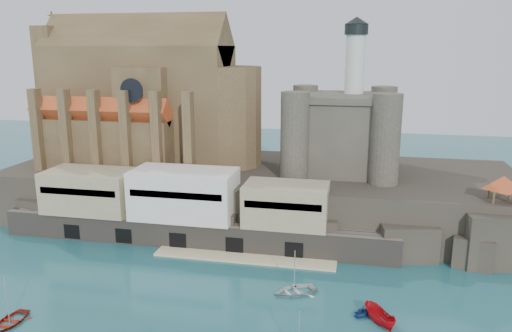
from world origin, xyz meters
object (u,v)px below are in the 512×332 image
(church, at_px, (148,104))
(castle_keep, at_px, (342,129))
(pavilion, at_px, (503,185))
(boat_0, at_px, (10,324))

(church, xyz_separation_m, castle_keep, (40.21, -0.78, -3.81))
(pavilion, relative_size, boat_0, 1.12)
(castle_keep, height_order, pavilion, castle_keep)
(church, bearing_deg, boat_0, -87.80)
(castle_keep, relative_size, pavilion, 4.58)
(castle_keep, distance_m, pavilion, 30.50)
(castle_keep, xyz_separation_m, pavilion, (25.92, -15.08, -5.59))
(church, distance_m, boat_0, 53.89)
(pavilion, bearing_deg, castle_keep, 149.82)
(church, xyz_separation_m, pavilion, (66.13, -15.85, -9.40))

